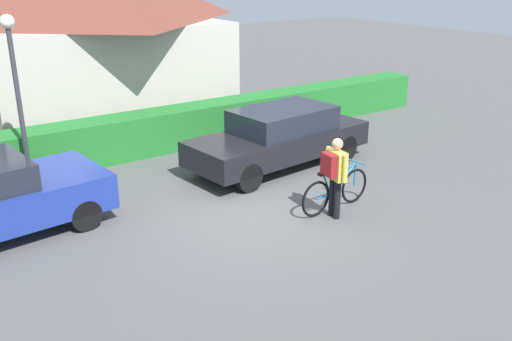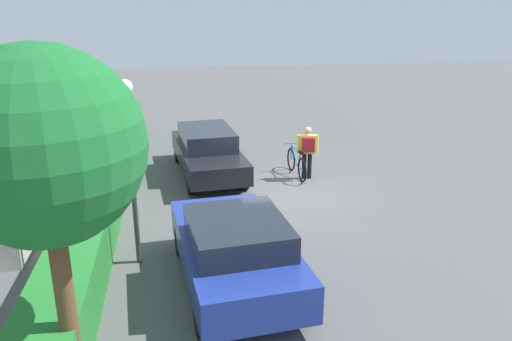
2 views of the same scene
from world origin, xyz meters
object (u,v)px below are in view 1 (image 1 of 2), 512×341
Objects in this scene: person_rider at (335,171)px; street_lamp at (16,79)px; parked_car_far at (280,136)px; bicycle at (336,191)px.

street_lamp is at bearing 133.16° from person_rider.
street_lamp is at bearing 161.27° from parked_car_far.
parked_car_far is at bearing 72.35° from person_rider.
street_lamp is (-5.27, 1.79, 1.67)m from parked_car_far.
parked_car_far reaches higher than bicycle.
street_lamp is at bearing 136.54° from bicycle.
street_lamp is (-4.36, 4.65, 1.47)m from person_rider.
bicycle is 6.71m from street_lamp.
parked_car_far is 1.28× the size of street_lamp.
street_lamp reaches higher than parked_car_far.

